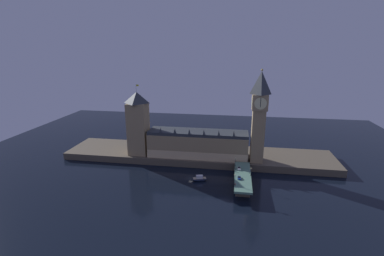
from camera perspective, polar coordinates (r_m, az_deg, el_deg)
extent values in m
plane|color=black|center=(200.90, -0.29, -10.28)|extent=(400.00, 400.00, 0.00)
cube|color=brown|center=(235.12, 1.25, -5.53)|extent=(220.00, 42.00, 5.45)
cube|color=#9E845B|center=(223.09, 1.22, -3.49)|extent=(78.49, 20.27, 18.29)
cube|color=beige|center=(215.64, 0.83, -5.85)|extent=(78.49, 0.20, 6.58)
cube|color=#2D3338|center=(219.87, 1.23, -0.94)|extent=(78.49, 18.65, 2.40)
cone|color=#2D3338|center=(216.32, -6.45, -0.44)|extent=(2.40, 2.40, 4.02)
cone|color=#2D3338|center=(213.68, -3.55, -0.58)|extent=(2.40, 2.40, 4.02)
cone|color=#2D3338|center=(211.60, -0.58, -0.71)|extent=(2.40, 2.40, 4.02)
cone|color=#2D3338|center=(210.09, 2.43, -0.85)|extent=(2.40, 2.40, 4.02)
cone|color=#2D3338|center=(209.18, 5.49, -0.98)|extent=(2.40, 2.40, 4.02)
cone|color=#2D3338|center=(208.87, 8.56, -1.12)|extent=(2.40, 2.40, 4.02)
cube|color=#9E845B|center=(214.32, 13.31, -1.64)|extent=(9.40, 9.40, 40.36)
cube|color=#9E845B|center=(208.17, 13.76, 5.19)|extent=(11.09, 11.09, 11.53)
cylinder|color=beige|center=(202.61, 13.88, 4.90)|extent=(8.66, 0.25, 8.66)
cylinder|color=beige|center=(213.73, 13.65, 5.47)|extent=(8.66, 0.25, 8.66)
cylinder|color=beige|center=(208.73, 15.31, 5.11)|extent=(0.25, 8.66, 8.66)
cylinder|color=beige|center=(207.77, 12.20, 5.27)|extent=(0.25, 8.66, 8.66)
cube|color=black|center=(202.32, 13.89, 5.07)|extent=(0.36, 0.10, 6.50)
pyramid|color=#2D3338|center=(206.14, 14.01, 9.01)|extent=(11.09, 11.09, 16.42)
sphere|color=gold|center=(205.32, 14.19, 11.50)|extent=(1.60, 1.60, 1.60)
cube|color=#9E845B|center=(229.24, -10.94, -0.12)|extent=(14.89, 14.89, 42.09)
pyramid|color=#2D3338|center=(223.67, -11.29, 6.16)|extent=(15.18, 15.18, 8.85)
cylinder|color=#99999E|center=(222.57, -11.39, 8.04)|extent=(0.24, 0.24, 6.00)
cube|color=gold|center=(221.93, -11.15, 8.58)|extent=(2.00, 0.08, 1.20)
cube|color=slate|center=(191.47, 10.36, -9.72)|extent=(10.87, 46.00, 1.40)
cube|color=brown|center=(180.83, 10.37, -12.66)|extent=(9.24, 3.20, 5.99)
cube|color=brown|center=(188.97, 10.32, -11.33)|extent=(9.24, 3.20, 5.99)
cube|color=brown|center=(197.21, 10.28, -10.12)|extent=(9.24, 3.20, 5.99)
cube|color=brown|center=(205.53, 10.24, -9.00)|extent=(9.24, 3.20, 5.99)
cube|color=white|center=(199.42, 9.64, -8.18)|extent=(1.99, 4.33, 0.97)
cube|color=black|center=(199.13, 9.65, -7.99)|extent=(1.63, 1.95, 0.45)
cylinder|color=black|center=(200.76, 9.36, -8.10)|extent=(0.22, 0.64, 0.64)
cylinder|color=black|center=(200.81, 9.90, -8.12)|extent=(0.22, 0.64, 0.64)
cylinder|color=black|center=(198.31, 9.36, -8.41)|extent=(0.22, 0.64, 0.64)
cylinder|color=black|center=(198.35, 9.91, -8.43)|extent=(0.22, 0.64, 0.64)
cube|color=navy|center=(186.02, 9.66, -10.06)|extent=(1.93, 4.19, 0.75)
cube|color=black|center=(185.76, 9.67, -9.89)|extent=(1.59, 1.88, 0.45)
cylinder|color=black|center=(187.27, 9.37, -9.93)|extent=(0.22, 0.64, 0.64)
cylinder|color=black|center=(187.31, 9.94, -9.96)|extent=(0.22, 0.64, 0.64)
cylinder|color=black|center=(184.93, 9.37, -10.28)|extent=(0.22, 0.64, 0.64)
cylinder|color=black|center=(184.98, 9.94, -10.31)|extent=(0.22, 0.64, 0.64)
cylinder|color=black|center=(176.91, 8.88, -11.50)|extent=(0.28, 0.28, 0.83)
cylinder|color=maroon|center=(176.56, 8.89, -11.28)|extent=(0.38, 0.38, 0.69)
sphere|color=tan|center=(176.35, 8.90, -11.15)|extent=(0.23, 0.23, 0.23)
cylinder|color=black|center=(194.51, 11.78, -9.01)|extent=(0.28, 0.28, 0.88)
cylinder|color=navy|center=(194.17, 11.79, -8.79)|extent=(0.38, 0.38, 0.73)
sphere|color=tan|center=(193.97, 11.80, -8.66)|extent=(0.24, 0.24, 0.24)
cylinder|color=black|center=(198.85, 8.94, -8.29)|extent=(0.28, 0.28, 0.84)
cylinder|color=brown|center=(198.54, 8.95, -8.09)|extent=(0.38, 0.38, 0.70)
sphere|color=tan|center=(198.36, 8.95, -7.97)|extent=(0.23, 0.23, 0.23)
cylinder|color=#2D3333|center=(177.73, 8.75, -11.42)|extent=(0.56, 0.56, 0.50)
cylinder|color=#2D3333|center=(176.29, 8.79, -10.49)|extent=(0.18, 0.18, 5.91)
sphere|color=#F9E5A3|center=(174.77, 8.84, -9.46)|extent=(0.60, 0.60, 0.60)
sphere|color=#F9E5A3|center=(174.92, 8.69, -9.56)|extent=(0.44, 0.44, 0.44)
sphere|color=#F9E5A3|center=(174.93, 8.99, -9.57)|extent=(0.44, 0.44, 0.44)
cylinder|color=#2D3333|center=(191.32, 11.94, -9.52)|extent=(0.56, 0.56, 0.50)
cylinder|color=#2D3333|center=(190.26, 11.99, -8.83)|extent=(0.18, 0.18, 4.58)
sphere|color=#F9E5A3|center=(189.11, 12.04, -8.05)|extent=(0.60, 0.60, 0.60)
sphere|color=#F9E5A3|center=(189.22, 11.89, -8.14)|extent=(0.44, 0.44, 0.44)
sphere|color=#F9E5A3|center=(189.28, 12.17, -8.15)|extent=(0.44, 0.44, 0.44)
cylinder|color=#2D3333|center=(204.37, 8.84, -7.65)|extent=(0.56, 0.56, 0.50)
cylinder|color=#2D3333|center=(203.24, 8.87, -6.90)|extent=(0.18, 0.18, 5.29)
sphere|color=#F9E5A3|center=(202.03, 8.91, -6.07)|extent=(0.60, 0.60, 0.60)
sphere|color=#F9E5A3|center=(202.16, 8.78, -6.15)|extent=(0.44, 0.44, 0.44)
sphere|color=#F9E5A3|center=(202.16, 9.03, -6.16)|extent=(0.44, 0.44, 0.44)
ellipsoid|color=#1E2842|center=(197.22, 1.55, -10.49)|extent=(10.71, 6.35, 2.02)
cube|color=tan|center=(196.81, 1.55, -10.25)|extent=(9.34, 5.30, 0.24)
cube|color=silver|center=(196.32, 1.55, -9.95)|extent=(4.99, 3.46, 2.02)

